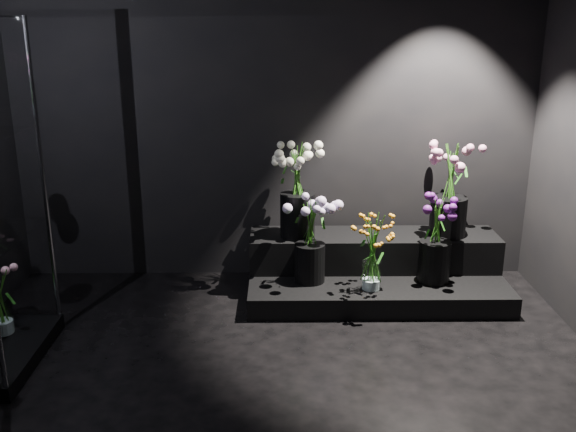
{
  "coord_description": "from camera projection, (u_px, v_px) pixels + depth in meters",
  "views": [
    {
      "loc": [
        0.05,
        -2.89,
        2.02
      ],
      "look_at": [
        0.09,
        1.2,
        0.74
      ],
      "focal_mm": 40.0,
      "sensor_mm": 36.0,
      "label": 1
    }
  ],
  "objects": [
    {
      "name": "wall_back",
      "position": [
        275.0,
        101.0,
        4.85
      ],
      "size": [
        4.0,
        0.0,
        4.0
      ],
      "primitive_type": "plane",
      "rotation": [
        1.57,
        0.0,
        0.0
      ],
      "color": "black",
      "rests_on": "floor"
    },
    {
      "name": "bouquet_orange_bells",
      "position": [
        372.0,
        252.0,
        4.48
      ],
      "size": [
        0.32,
        0.32,
        0.55
      ],
      "rotation": [
        0.0,
        0.0,
        0.42
      ],
      "color": "white",
      "rests_on": "display_riser"
    },
    {
      "name": "display_riser",
      "position": [
        375.0,
        270.0,
        4.87
      ],
      "size": [
        1.89,
        0.84,
        0.42
      ],
      "color": "black",
      "rests_on": "floor"
    },
    {
      "name": "bouquet_cream_roses",
      "position": [
        298.0,
        183.0,
        4.74
      ],
      "size": [
        0.5,
        0.5,
        0.71
      ],
      "rotation": [
        0.0,
        0.0,
        -0.28
      ],
      "color": "black",
      "rests_on": "display_riser"
    },
    {
      "name": "floor",
      "position": [
        273.0,
        418.0,
        3.36
      ],
      "size": [
        4.0,
        4.0,
        0.0
      ],
      "primitive_type": "plane",
      "color": "black",
      "rests_on": "ground"
    },
    {
      "name": "bouquet_pink_roses",
      "position": [
        450.0,
        184.0,
        4.76
      ],
      "size": [
        0.5,
        0.5,
        0.7
      ],
      "rotation": [
        0.0,
        0.0,
        -0.31
      ],
      "color": "black",
      "rests_on": "display_riser"
    },
    {
      "name": "bouquet_purple",
      "position": [
        436.0,
        234.0,
        4.59
      ],
      "size": [
        0.35,
        0.35,
        0.64
      ],
      "rotation": [
        0.0,
        0.0,
        0.07
      ],
      "color": "black",
      "rests_on": "display_riser"
    },
    {
      "name": "wall_front",
      "position": [
        254.0,
        415.0,
        1.03
      ],
      "size": [
        4.0,
        0.0,
        4.0
      ],
      "primitive_type": "plane",
      "rotation": [
        -1.57,
        0.0,
        0.0
      ],
      "color": "black",
      "rests_on": "floor"
    },
    {
      "name": "bouquet_lilac",
      "position": [
        310.0,
        233.0,
        4.59
      ],
      "size": [
        0.43,
        0.43,
        0.62
      ],
      "rotation": [
        0.0,
        0.0,
        -0.21
      ],
      "color": "black",
      "rests_on": "display_riser"
    }
  ]
}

